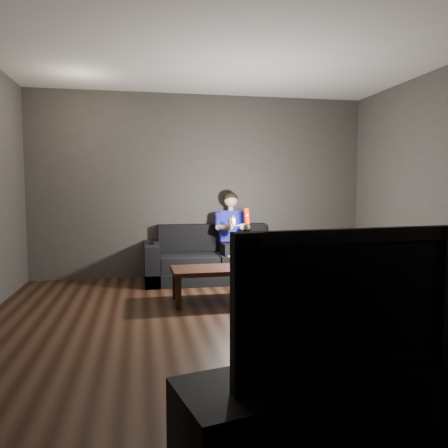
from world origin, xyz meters
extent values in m
plane|color=black|center=(0.00, 0.00, 0.00)|extent=(5.00, 5.00, 0.00)
cube|color=#3B3834|center=(0.00, 2.50, 1.35)|extent=(5.00, 0.04, 2.70)
cube|color=#3B3834|center=(0.00, -2.50, 1.35)|extent=(5.00, 0.04, 2.70)
cube|color=silver|center=(0.00, 0.00, 2.70)|extent=(5.00, 5.00, 0.02)
cube|color=black|center=(0.14, 2.07, 0.09)|extent=(2.02, 0.87, 0.17)
cube|color=black|center=(-0.27, 1.97, 0.28)|extent=(0.79, 0.62, 0.21)
cube|color=black|center=(0.54, 1.97, 0.28)|extent=(0.79, 0.62, 0.21)
cube|color=black|center=(0.14, 2.40, 0.58)|extent=(1.62, 0.20, 0.40)
cube|color=black|center=(-0.77, 2.07, 0.28)|extent=(0.20, 0.87, 0.55)
cube|color=black|center=(1.05, 2.07, 0.28)|extent=(0.20, 0.87, 0.55)
cube|color=black|center=(0.37, 1.95, 0.46)|extent=(0.33, 0.42, 0.15)
cube|color=#0D1088|center=(0.37, 2.17, 0.76)|extent=(0.33, 0.24, 0.46)
cube|color=#E1A700|center=(0.37, 2.08, 0.83)|extent=(0.10, 0.10, 0.11)
cube|color=red|center=(0.37, 2.08, 0.83)|extent=(0.07, 0.07, 0.07)
cylinder|color=tan|center=(0.37, 2.17, 1.02)|extent=(0.08, 0.08, 0.07)
sphere|color=tan|center=(0.37, 2.17, 1.14)|extent=(0.20, 0.20, 0.20)
ellipsoid|color=black|center=(0.37, 2.18, 1.17)|extent=(0.21, 0.21, 0.18)
cylinder|color=#0D1088|center=(0.16, 2.10, 0.85)|extent=(0.09, 0.25, 0.21)
cylinder|color=#0D1088|center=(0.57, 2.10, 0.85)|extent=(0.09, 0.25, 0.21)
cylinder|color=tan|center=(0.22, 1.92, 0.80)|extent=(0.15, 0.26, 0.11)
cylinder|color=tan|center=(0.52, 1.92, 0.80)|extent=(0.15, 0.26, 0.11)
sphere|color=tan|center=(0.29, 1.82, 0.78)|extent=(0.09, 0.09, 0.09)
sphere|color=tan|center=(0.46, 1.82, 0.78)|extent=(0.09, 0.09, 0.09)
cylinder|color=tan|center=(0.28, 1.73, 0.22)|extent=(0.10, 0.10, 0.38)
cylinder|color=tan|center=(0.46, 1.73, 0.22)|extent=(0.10, 0.10, 0.38)
cube|color=red|center=(0.46, 1.58, 0.94)|extent=(0.07, 0.09, 0.21)
cube|color=maroon|center=(0.46, 1.56, 1.00)|extent=(0.03, 0.02, 0.03)
cylinder|color=white|center=(0.46, 1.56, 0.93)|extent=(0.02, 0.01, 0.02)
ellipsoid|color=white|center=(0.29, 1.59, 0.89)|extent=(0.06, 0.09, 0.14)
cylinder|color=black|center=(0.29, 1.56, 0.94)|extent=(0.02, 0.01, 0.02)
cube|color=black|center=(-0.77, 2.02, 0.57)|extent=(0.05, 0.16, 0.03)
cube|color=black|center=(-0.77, 2.07, 0.58)|extent=(0.02, 0.02, 0.00)
cube|color=black|center=(-0.02, 0.88, 0.38)|extent=(1.12, 0.57, 0.05)
cube|color=black|center=(-0.53, 0.65, 0.18)|extent=(0.06, 0.06, 0.35)
cube|color=black|center=(0.48, 0.65, 0.18)|extent=(0.06, 0.06, 0.35)
cube|color=black|center=(-0.53, 1.10, 0.18)|extent=(0.06, 0.06, 0.35)
cube|color=black|center=(0.48, 1.10, 0.18)|extent=(0.06, 0.06, 0.35)
cube|color=black|center=(-0.05, -2.27, 0.26)|extent=(1.53, 0.75, 0.53)
imported|color=black|center=(-0.05, -2.27, 0.84)|extent=(1.10, 0.27, 0.63)
camera|label=1|loc=(-0.91, -4.02, 1.32)|focal=35.00mm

